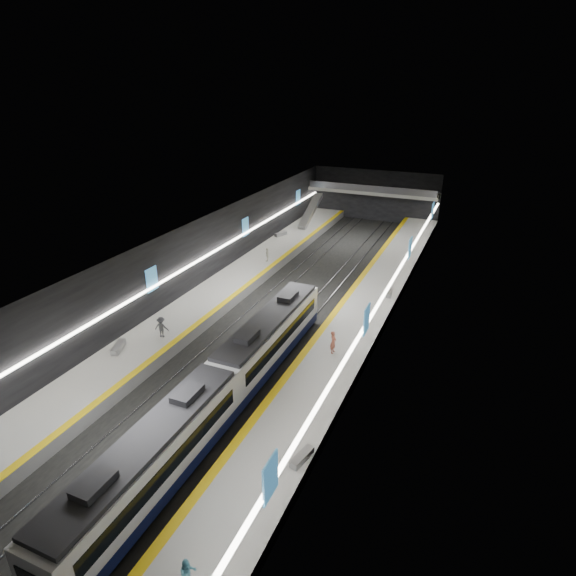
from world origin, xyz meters
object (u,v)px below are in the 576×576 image
at_px(bench_left_far, 281,234).
at_px(passenger_left_b, 161,327).
at_px(bench_right_near, 302,457).
at_px(passenger_right_a, 333,342).
at_px(passenger_left_a, 267,255).
at_px(bench_right_far, 389,293).
at_px(bench_left_near, 118,347).
at_px(escalator, 311,211).
at_px(passenger_right_b, 188,574).
at_px(train, 222,387).

bearing_deg(bench_left_far, passenger_left_b, -65.72).
distance_m(bench_right_near, passenger_right_a, 12.18).
xyz_separation_m(bench_left_far, passenger_left_a, (2.63, -9.82, 0.59)).
xyz_separation_m(bench_right_far, passenger_left_b, (-15.83, -16.12, 0.71)).
bearing_deg(bench_left_near, passenger_left_a, 63.61).
xyz_separation_m(escalator, passenger_left_a, (1.08, -17.29, -1.07)).
distance_m(escalator, passenger_right_b, 56.94).
distance_m(escalator, passenger_left_a, 17.35).
xyz_separation_m(escalator, bench_right_near, (17.00, -45.97, -1.67)).
height_order(bench_right_far, passenger_right_a, passenger_right_a).
relative_size(escalator, passenger_left_b, 4.33).
height_order(bench_left_near, passenger_left_b, passenger_left_b).
xyz_separation_m(passenger_right_b, passenger_left_a, (-14.21, 37.56, 0.04)).
bearing_deg(passenger_left_a, train, -3.92).
relative_size(train, bench_right_near, 16.25).
height_order(bench_right_near, passenger_left_a, passenger_left_a).
height_order(train, bench_left_far, train).
height_order(escalator, bench_right_near, escalator).
relative_size(bench_right_far, passenger_left_a, 1.06).
distance_m(escalator, bench_right_near, 49.04).
relative_size(bench_left_far, passenger_right_b, 1.25).
bearing_deg(escalator, passenger_right_b, -74.43).
relative_size(train, passenger_left_a, 18.10).
bearing_deg(bench_left_far, bench_left_near, -69.55).
xyz_separation_m(escalator, bench_right_far, (16.62, -21.20, -1.68)).
height_order(bench_right_near, bench_right_far, bench_right_near).
bearing_deg(bench_right_far, train, -113.23).
height_order(bench_right_near, passenger_right_a, passenger_right_a).
bearing_deg(passenger_right_a, escalator, 24.25).
distance_m(bench_left_near, passenger_left_a, 23.30).
xyz_separation_m(bench_left_near, bench_right_far, (17.79, 19.27, -0.03)).
relative_size(bench_left_near, passenger_left_b, 1.08).
xyz_separation_m(passenger_right_a, passenger_left_b, (-14.09, -3.33, -0.01)).
bearing_deg(train, passenger_right_b, -65.98).
distance_m(bench_right_near, passenger_left_b, 18.38).
bearing_deg(passenger_left_b, train, 135.70).
relative_size(escalator, bench_right_far, 4.53).
distance_m(train, passenger_right_a, 10.23).
xyz_separation_m(train, bench_right_near, (7.00, -2.99, -0.97)).
height_order(bench_left_near, bench_right_far, bench_left_near).
xyz_separation_m(train, passenger_right_b, (5.29, -11.86, -0.41)).
height_order(passenger_right_b, passenger_left_a, passenger_left_a).
bearing_deg(escalator, passenger_right_a, -66.35).
bearing_deg(passenger_left_b, passenger_left_a, -103.51).
relative_size(train, escalator, 3.76).
height_order(passenger_left_a, passenger_left_b, passenger_left_b).
height_order(bench_left_far, passenger_right_a, passenger_right_a).
xyz_separation_m(train, bench_left_near, (-11.17, 2.51, -0.95)).
relative_size(passenger_left_a, passenger_left_b, 0.90).
relative_size(escalator, passenger_right_b, 5.07).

